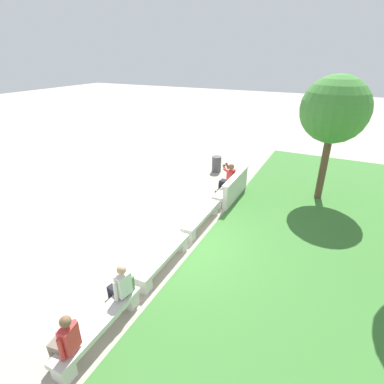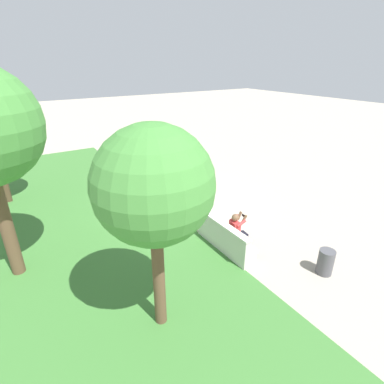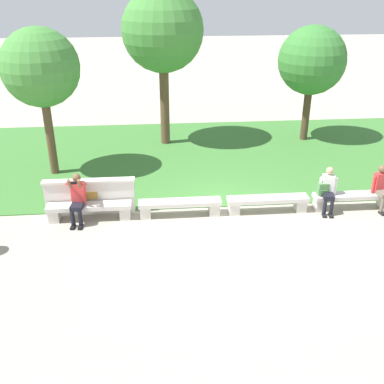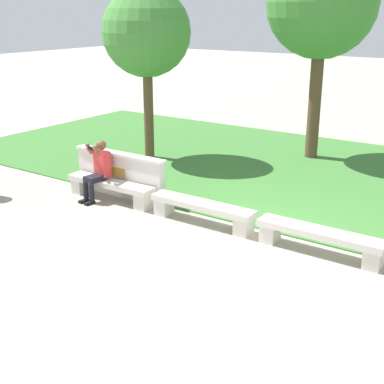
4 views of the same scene
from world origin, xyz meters
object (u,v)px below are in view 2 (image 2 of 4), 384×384
(bench_main, at_px, (230,239))
(person_companion, at_px, (135,162))
(person_photographer, at_px, (238,230))
(tree_left_background, at_px, (154,187))
(bench_near, at_px, (190,210))
(bench_far, at_px, (140,173))
(bench_mid, at_px, (161,189))
(backpack, at_px, (146,172))
(person_distant, at_px, (147,170))
(trash_bin, at_px, (326,262))

(bench_main, distance_m, person_companion, 7.98)
(person_photographer, bearing_deg, tree_left_background, 110.70)
(bench_near, height_order, person_companion, person_companion)
(bench_main, height_order, bench_far, same)
(bench_near, bearing_deg, person_photographer, -178.35)
(person_companion, bearing_deg, bench_mid, 178.81)
(bench_near, xyz_separation_m, bench_far, (4.83, 0.00, 0.00))
(bench_mid, distance_m, person_photographer, 5.10)
(person_photographer, relative_size, backpack, 3.08)
(bench_main, distance_m, person_photographer, 0.51)
(person_distant, distance_m, trash_bin, 9.04)
(bench_main, xyz_separation_m, tree_left_background, (-1.52, 3.25, 3.10))
(person_photographer, bearing_deg, person_companion, 0.08)
(tree_left_background, bearing_deg, bench_mid, -27.17)
(bench_far, relative_size, backpack, 5.20)
(bench_far, relative_size, person_companion, 1.77)
(bench_near, relative_size, person_photographer, 1.69)
(trash_bin, bearing_deg, bench_far, 8.50)
(bench_main, distance_m, bench_near, 2.41)
(person_companion, xyz_separation_m, trash_bin, (-10.43, -1.38, -0.30))
(person_photographer, height_order, backpack, person_photographer)
(person_distant, height_order, trash_bin, person_distant)
(person_photographer, distance_m, person_distant, 6.72)
(bench_main, relative_size, person_distant, 1.77)
(person_photographer, height_order, trash_bin, person_photographer)
(bench_main, bearing_deg, bench_mid, 0.00)
(bench_mid, bearing_deg, person_companion, -1.19)
(bench_far, bearing_deg, tree_left_background, 159.61)
(bench_near, height_order, bench_mid, same)
(bench_main, height_order, backpack, backpack)
(bench_near, height_order, person_photographer, person_photographer)
(person_companion, height_order, trash_bin, person_companion)
(person_distant, height_order, tree_left_background, tree_left_background)
(bench_far, bearing_deg, trash_bin, -171.50)
(bench_main, xyz_separation_m, person_photographer, (-0.26, -0.08, 0.43))
(bench_mid, distance_m, bench_far, 2.41)
(bench_mid, relative_size, bench_far, 1.00)
(bench_mid, xyz_separation_m, person_companion, (3.14, -0.07, 0.36))
(person_companion, bearing_deg, trash_bin, -172.44)
(person_distant, height_order, person_companion, same)
(bench_far, height_order, backpack, backpack)
(person_distant, bearing_deg, backpack, 147.22)
(bench_mid, relative_size, trash_bin, 2.97)
(bench_near, bearing_deg, bench_mid, 0.00)
(bench_mid, distance_m, person_distant, 1.68)
(backpack, bearing_deg, person_companion, -2.64)
(bench_near, height_order, trash_bin, trash_bin)
(bench_far, bearing_deg, bench_mid, 180.00)
(bench_near, height_order, person_distant, person_distant)
(bench_main, xyz_separation_m, person_companion, (7.97, -0.07, 0.36))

